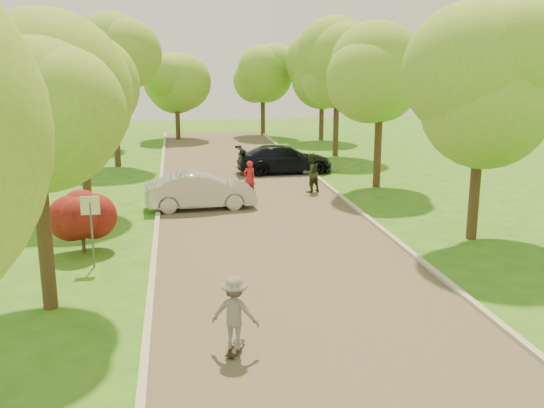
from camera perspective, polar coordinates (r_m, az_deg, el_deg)
ground at (r=15.50m, az=3.83°, el=-9.63°), size 100.00×100.00×0.00m
road at (r=22.94m, az=-0.63°, el=-1.90°), size 8.00×60.00×0.01m
curb_left at (r=22.70m, az=-10.80°, el=-2.16°), size 0.18×60.00×0.12m
curb_right at (r=23.84m, az=9.05°, el=-1.34°), size 0.18×60.00×0.12m
street_sign at (r=18.61m, az=-16.68°, el=-1.14°), size 0.55×0.06×2.17m
red_shrub at (r=20.24m, az=-17.47°, el=-1.41°), size 1.70×1.70×1.95m
tree_l_mida at (r=15.21m, az=-20.89°, el=9.22°), size 4.71×4.60×7.39m
tree_l_midb at (r=26.17m, az=-17.16°, el=9.59°), size 4.30×4.20×6.62m
tree_l_far at (r=36.02m, az=-14.43°, el=12.05°), size 4.92×4.80×7.79m
tree_r_mida at (r=21.51m, az=19.83°, el=11.24°), size 5.13×5.00×7.95m
tree_r_midb at (r=29.60m, az=10.52°, el=10.90°), size 4.51×4.40×7.01m
tree_r_far at (r=39.31m, az=6.51°, el=12.98°), size 5.33×5.20×8.34m
tree_bg_a at (r=44.24m, az=-16.67°, el=11.88°), size 5.12×5.00×7.72m
tree_bg_b at (r=47.30m, az=5.04°, el=12.71°), size 5.12×5.00×7.95m
tree_bg_c at (r=47.90m, az=-8.76°, el=12.00°), size 4.92×4.80×7.33m
tree_bg_d at (r=50.45m, az=-0.62°, el=12.55°), size 5.12×5.00×7.72m
silver_sedan at (r=25.36m, az=-6.75°, el=1.23°), size 4.66×1.92×1.50m
dark_sedan at (r=33.31m, az=1.18°, el=4.24°), size 5.31×2.30×1.52m
longboard at (r=13.25m, az=-3.48°, el=-13.39°), size 0.51×0.84×0.10m
skateboarder at (r=12.90m, az=-3.53°, el=-10.17°), size 1.17×0.92×1.59m
person_striped at (r=27.60m, az=-2.15°, el=2.42°), size 0.68×0.55×1.61m
person_olive at (r=28.36m, az=3.67°, el=2.94°), size 1.12×1.04×1.85m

